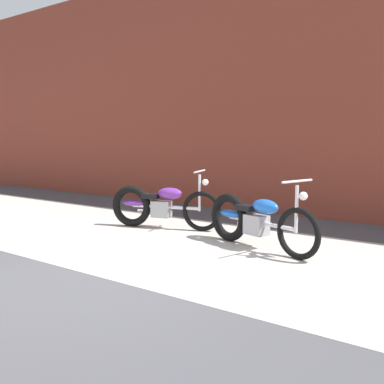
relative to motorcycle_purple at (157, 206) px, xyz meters
name	(u,v)px	position (x,y,z in m)	size (l,w,h in m)	color
ground_plane	(91,275)	(1.08, -2.45, -0.40)	(80.00, 80.00, 0.00)	#47474C
sidewalk_slab	(183,245)	(1.08, -0.70, -0.40)	(36.00, 3.50, 0.01)	#B2ADA3
brick_building_wall	(283,83)	(1.08, 2.75, 2.28)	(36.00, 0.50, 5.36)	brown
motorcycle_purple	(157,206)	(0.00, 0.00, 0.00)	(1.94, 0.83, 1.03)	black
motorcycle_blue	(253,220)	(1.97, -0.24, 0.00)	(1.95, 0.80, 1.03)	black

